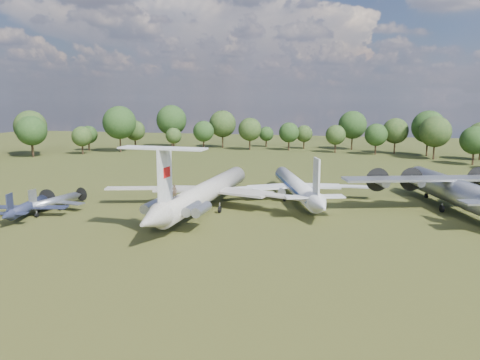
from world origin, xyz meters
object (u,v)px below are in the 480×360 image
(an12_transport, at_px, (455,195))
(person_on_il62, at_px, (174,191))
(small_prop_northwest, at_px, (55,203))
(il62_airliner, at_px, (207,195))
(small_prop_west, at_px, (28,209))
(tu104_jet, at_px, (296,189))

(an12_transport, bearing_deg, person_on_il62, -168.75)
(small_prop_northwest, xyz_separation_m, person_on_il62, (22.91, -6.93, 4.37))
(il62_airliner, relative_size, small_prop_west, 2.96)
(tu104_jet, xyz_separation_m, small_prop_west, (-37.39, -20.77, -0.77))
(an12_transport, relative_size, small_prop_northwest, 2.86)
(small_prop_west, relative_size, person_on_il62, 8.81)
(small_prop_west, bearing_deg, il62_airliner, 11.17)
(tu104_jet, bearing_deg, il62_airliner, -160.94)
(an12_transport, distance_m, person_on_il62, 43.75)
(small_prop_west, xyz_separation_m, person_on_il62, (23.95, -1.79, 4.22))
(small_prop_west, relative_size, small_prop_northwest, 1.15)
(an12_transport, relative_size, small_prop_west, 2.50)
(an12_transport, distance_m, small_prop_northwest, 62.85)
(il62_airliner, height_order, an12_transport, an12_transport)
(il62_airliner, height_order, small_prop_west, il62_airliner)
(small_prop_west, bearing_deg, person_on_il62, -16.80)
(il62_airliner, xyz_separation_m, an12_transport, (37.83, 8.30, 0.30))
(il62_airliner, xyz_separation_m, person_on_il62, (-0.53, -12.53, 3.12))
(an12_transport, xyz_separation_m, small_prop_northwest, (-61.27, -13.90, -1.55))
(small_prop_northwest, relative_size, person_on_il62, 7.69)
(small_prop_west, bearing_deg, an12_transport, 4.47)
(small_prop_west, xyz_separation_m, small_prop_northwest, (1.04, 5.13, -0.14))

